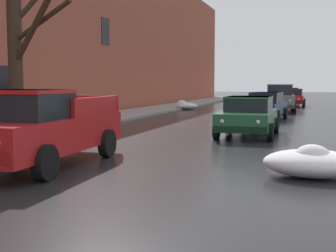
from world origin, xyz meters
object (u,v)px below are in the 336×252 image
Objects in this scene: sedan_green_parked_kerbside_close at (248,115)px; sedan_black_at_far_intersection at (289,95)px; bare_tree_second_along_sidewalk at (19,55)px; sedan_darkblue_parked_kerbside_mid at (266,105)px; suv_grey_parked_far_down_block at (279,97)px; sedan_red_queued_behind_truck at (292,97)px; pickup_truck_red_approaching_near_lane at (40,128)px.

sedan_green_parked_kerbside_close and sedan_black_at_far_intersection have the same top height.
sedan_black_at_far_intersection is at bearing 79.75° from bare_tree_second_along_sidewalk.
sedan_darkblue_parked_kerbside_mid is 0.96× the size of sedan_black_at_far_intersection.
bare_tree_second_along_sidewalk is 20.40m from suv_grey_parked_far_down_block.
suv_grey_parked_far_down_block is at bearing -94.12° from sedan_red_queued_behind_truck.
sedan_black_at_far_intersection is at bearing 90.00° from sedan_green_parked_kerbside_close.
sedan_darkblue_parked_kerbside_mid is 7.08m from suv_grey_parked_far_down_block.
sedan_green_parked_kerbside_close is 7.56m from sedan_darkblue_parked_kerbside_mid.
sedan_black_at_far_intersection is at bearing 90.21° from suv_grey_parked_far_down_block.
bare_tree_second_along_sidewalk reaches higher than sedan_darkblue_parked_kerbside_mid.
sedan_green_parked_kerbside_close is 14.64m from suv_grey_parked_far_down_block.
suv_grey_parked_far_down_block is at bearing 72.02° from bare_tree_second_along_sidewalk.
pickup_truck_red_approaching_near_lane is (2.48, -2.81, -1.86)m from bare_tree_second_along_sidewalk.
sedan_red_queued_behind_truck is at bearing 75.73° from bare_tree_second_along_sidewalk.
sedan_darkblue_parked_kerbside_mid is (3.61, 15.06, -0.13)m from pickup_truck_red_approaching_near_lane.
sedan_green_parked_kerbside_close is at bearing 63.54° from pickup_truck_red_approaching_near_lane.
suv_grey_parked_far_down_block is (3.79, 22.14, 0.11)m from pickup_truck_red_approaching_near_lane.
sedan_black_at_far_intersection is (-0.59, 7.61, 0.00)m from sedan_red_queued_behind_truck.
bare_tree_second_along_sidewalk is 1.09× the size of suv_grey_parked_far_down_block.
sedan_red_queued_behind_truck is (4.33, 29.58, -0.13)m from pickup_truck_red_approaching_near_lane.
sedan_green_parked_kerbside_close is (6.22, 4.70, -1.98)m from bare_tree_second_along_sidewalk.
suv_grey_parked_far_down_block is at bearing 80.28° from pickup_truck_red_approaching_near_lane.
pickup_truck_red_approaching_near_lane is 1.05× the size of suv_grey_parked_far_down_block.
sedan_red_queued_behind_truck is (6.81, 26.77, -1.98)m from bare_tree_second_along_sidewalk.
suv_grey_parked_far_down_block is 1.16× the size of sedan_red_queued_behind_truck.
sedan_red_queued_behind_truck is (0.72, 14.52, 0.00)m from sedan_darkblue_parked_kerbside_mid.
bare_tree_second_along_sidewalk reaches higher than sedan_red_queued_behind_truck.
sedan_red_queued_behind_truck is (0.54, 7.44, -0.24)m from suv_grey_parked_far_down_block.
sedan_green_parked_kerbside_close is (3.74, 7.51, -0.13)m from pickup_truck_red_approaching_near_lane.
sedan_darkblue_parked_kerbside_mid is (-0.12, 7.56, -0.00)m from sedan_green_parked_kerbside_close.
sedan_darkblue_parked_kerbside_mid and sedan_red_queued_behind_truck have the same top height.
sedan_darkblue_parked_kerbside_mid is at bearing 63.56° from bare_tree_second_along_sidewalk.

